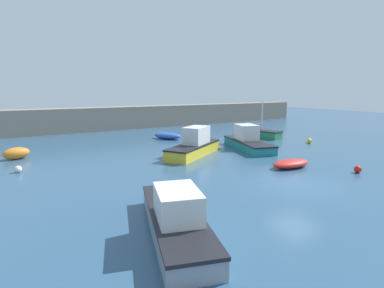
# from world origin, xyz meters

# --- Properties ---
(ground_plane) EXTENTS (120.00, 120.00, 0.20)m
(ground_plane) POSITION_xyz_m (0.00, 0.00, -0.10)
(ground_plane) COLOR #2D5170
(harbor_breakwater) EXTENTS (60.13, 2.69, 2.92)m
(harbor_breakwater) POSITION_xyz_m (0.00, 28.16, 1.46)
(harbor_breakwater) COLOR gray
(harbor_breakwater) RESTS_ON ground_plane
(sailboat_twin_hulled) EXTENTS (2.51, 4.53, 3.87)m
(sailboat_twin_hulled) POSITION_xyz_m (10.21, 13.00, 0.44)
(sailboat_twin_hulled) COLOR #287A4C
(sailboat_twin_hulled) RESTS_ON ground_plane
(rowboat_blue_near) EXTENTS (2.80, 3.28, 0.69)m
(rowboat_blue_near) POSITION_xyz_m (1.12, 17.43, 0.34)
(rowboat_blue_near) COLOR #2D56B7
(rowboat_blue_near) RESTS_ON ground_plane
(cabin_cruiser_white) EXTENTS (6.24, 4.83, 2.22)m
(cabin_cruiser_white) POSITION_xyz_m (-0.66, 9.31, 0.79)
(cabin_cruiser_white) COLOR yellow
(cabin_cruiser_white) RESTS_ON ground_plane
(rowboat_white_midwater) EXTENTS (2.94, 1.54, 0.56)m
(rowboat_white_midwater) POSITION_xyz_m (2.69, 2.63, 0.28)
(rowboat_white_midwater) COLOR red
(rowboat_white_midwater) RESTS_ON ground_plane
(motorboat_grey_hull) EXTENTS (3.91, 6.84, 2.08)m
(motorboat_grey_hull) POSITION_xyz_m (4.72, 9.10, 0.69)
(motorboat_grey_hull) COLOR teal
(motorboat_grey_hull) RESTS_ON ground_plane
(motorboat_with_cabin) EXTENTS (3.62, 6.69, 1.79)m
(motorboat_with_cabin) POSITION_xyz_m (-8.28, -1.55, 0.63)
(motorboat_with_cabin) COLOR gray
(motorboat_with_cabin) RESTS_ON ground_plane
(fishing_dinghy_green) EXTENTS (2.02, 1.37, 0.88)m
(fishing_dinghy_green) POSITION_xyz_m (-12.71, 15.08, 0.44)
(fishing_dinghy_green) COLOR orange
(fishing_dinghy_green) RESTS_ON ground_plane
(mooring_buoy_white) EXTENTS (0.44, 0.44, 0.44)m
(mooring_buoy_white) POSITION_xyz_m (-12.77, 10.76, 0.22)
(mooring_buoy_white) COLOR white
(mooring_buoy_white) RESTS_ON ground_plane
(mooring_buoy_red) EXTENTS (0.45, 0.45, 0.45)m
(mooring_buoy_red) POSITION_xyz_m (5.24, -0.42, 0.22)
(mooring_buoy_red) COLOR red
(mooring_buoy_red) RESTS_ON ground_plane
(mooring_buoy_yellow) EXTENTS (0.48, 0.48, 0.48)m
(mooring_buoy_yellow) POSITION_xyz_m (11.64, 7.97, 0.24)
(mooring_buoy_yellow) COLOR yellow
(mooring_buoy_yellow) RESTS_ON ground_plane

